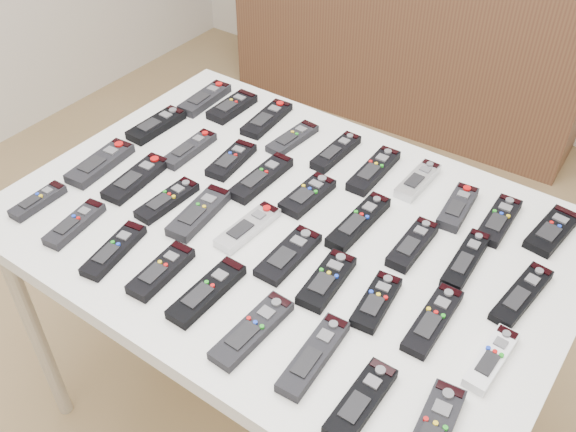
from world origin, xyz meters
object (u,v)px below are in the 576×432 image
Objects in this scene: remote_19 at (100,163)px; remote_7 at (458,207)px; remote_9 at (552,231)px; remote_20 at (136,178)px; remote_1 at (232,107)px; remote_33 at (207,292)px; remote_4 at (336,152)px; remote_12 at (231,160)px; remote_5 at (374,170)px; remote_24 at (288,255)px; remote_14 at (307,195)px; remote_18 at (522,295)px; remote_32 at (161,271)px; remote_26 at (376,302)px; remote_29 at (38,201)px; remote_10 at (156,125)px; remote_0 at (205,99)px; remote_30 at (75,224)px; remote_31 at (114,250)px; remote_13 at (262,178)px; remote_17 at (466,260)px; remote_23 at (248,227)px; remote_25 at (327,280)px; remote_6 at (418,181)px; remote_22 at (199,213)px; remote_36 at (361,401)px; remote_34 at (252,330)px; remote_21 at (167,200)px; remote_15 at (359,222)px; remote_28 at (491,359)px; table at (288,241)px; remote_8 at (499,220)px; remote_35 at (314,356)px; remote_11 at (190,149)px; remote_2 at (267,119)px; remote_16 at (413,244)px; sideboard at (405,34)px; remote_3 at (293,138)px.

remote_7 is at bearing 19.25° from remote_19.
remote_20 reaches higher than remote_9.
remote_1 is 0.70m from remote_7.
remote_33 is at bearing -24.00° from remote_19.
remote_4 reaches higher than remote_12.
remote_5 reaches higher than remote_24.
remote_14 is 0.82× the size of remote_18.
remote_26 is at bearing 21.35° from remote_32.
remote_10 is at bearing 89.29° from remote_29.
remote_0 reaches higher than remote_24.
remote_30 reaches higher than remote_31.
remote_4 is 1.01× the size of remote_31.
remote_0 is at bearing 94.53° from remote_30.
remote_33 is at bearing -35.57° from remote_10.
remote_17 is at bearing 3.41° from remote_13.
remote_25 is (0.23, -0.03, 0.00)m from remote_23.
remote_6 is at bearing 0.17° from remote_1.
remote_19 and remote_22 have the same top height.
remote_34 is at bearing 176.67° from remote_36.
remote_24 is 1.23× the size of remote_29.
remote_21 is 0.33m from remote_24.
remote_7 is 0.77× the size of remote_15.
remote_5 reaches higher than remote_28.
table is at bearing 140.06° from remote_36.
remote_35 is at bearing -105.50° from remote_8.
remote_0 is at bearing 139.50° from remote_35.
remote_14 is 0.46m from remote_35.
remote_11 is at bearing 119.91° from remote_21.
remote_30 is at bearing -150.83° from remote_18.
remote_5 is (0.36, -0.04, 0.00)m from remote_2.
remote_17 is at bearing 68.94° from remote_35.
remote_16 reaches higher than remote_26.
remote_12 is (-0.31, -0.17, -0.00)m from remote_5.
remote_8 is 0.57m from remote_35.
table is at bearing -119.04° from remote_6.
table is 0.39m from remote_31.
remote_28 is at bearing -62.33° from sideboard.
remote_20 is 0.99× the size of remote_35.
remote_12 is at bearing 139.34° from remote_35.
sideboard reaches higher than remote_5.
remote_12 reaches higher than remote_3.
remote_9 is at bearing 32.93° from remote_15.
remote_34 is (0.13, -0.30, 0.07)m from table.
remote_20 is at bearing 171.15° from remote_22.
remote_35 reaches higher than remote_11.
remote_4 is 1.02× the size of remote_11.
remote_17 is 0.97× the size of remote_18.
remote_2 is 1.16× the size of remote_7.
remote_12 is 0.82× the size of remote_18.
remote_2 is 0.36m from remote_5.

